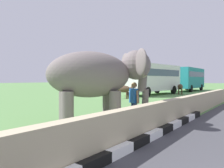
# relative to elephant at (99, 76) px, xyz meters

# --- Properties ---
(barrier_parapet) EXTENTS (28.00, 0.36, 1.00)m
(barrier_parapet) POSITION_rel_elephant_xyz_m (-1.17, -2.10, -1.41)
(barrier_parapet) COLOR tan
(barrier_parapet) RESTS_ON ground_plane
(elephant) EXTENTS (3.93, 3.66, 2.92)m
(elephant) POSITION_rel_elephant_xyz_m (0.00, 0.00, 0.00)
(elephant) COLOR #6A5F5F
(elephant) RESTS_ON ground_plane
(person_handler) EXTENTS (0.40, 0.60, 1.66)m
(person_handler) POSITION_rel_elephant_xyz_m (1.38, -0.72, -0.98)
(person_handler) COLOR navy
(person_handler) RESTS_ON ground_plane
(bus_white) EXTENTS (9.50, 3.44, 3.50)m
(bus_white) POSITION_rel_elephant_xyz_m (17.11, 5.89, 0.17)
(bus_white) COLOR silver
(bus_white) RESTS_ON ground_plane
(bus_teal) EXTENTS (8.81, 2.63, 3.50)m
(bus_teal) POSITION_rel_elephant_xyz_m (27.89, 4.95, 0.17)
(bus_teal) COLOR teal
(bus_teal) RESTS_ON ground_plane
(cow_near) EXTENTS (0.81, 1.92, 1.23)m
(cow_near) POSITION_rel_elephant_xyz_m (10.65, 5.80, -1.04)
(cow_near) COLOR #473323
(cow_near) RESTS_ON ground_plane
(cow_mid) EXTENTS (1.86, 1.27, 1.23)m
(cow_mid) POSITION_rel_elephant_xyz_m (14.66, 5.66, -1.04)
(cow_mid) COLOR #473323
(cow_mid) RESTS_ON ground_plane
(cow_far) EXTENTS (1.91, 1.08, 1.23)m
(cow_far) POSITION_rel_elephant_xyz_m (19.45, 3.44, -1.04)
(cow_far) COLOR #473323
(cow_far) RESTS_ON ground_plane
(hill_east) EXTENTS (38.83, 31.06, 12.87)m
(hill_east) POSITION_rel_elephant_xyz_m (51.83, 25.78, -1.91)
(hill_east) COLOR #75715A
(hill_east) RESTS_ON ground_plane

